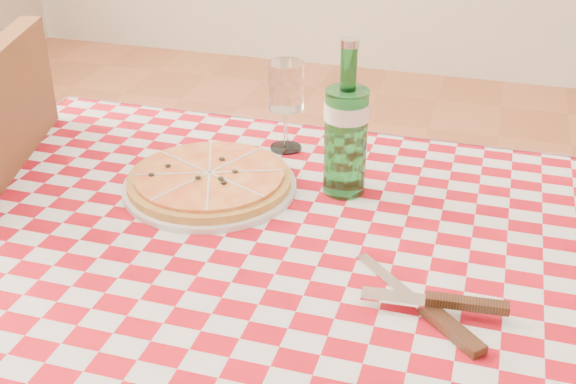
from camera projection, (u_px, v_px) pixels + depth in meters
name	position (u px, v px, depth m)	size (l,w,h in m)	color
dining_table	(289.00, 300.00, 1.13)	(1.20, 0.80, 0.75)	brown
tablecloth	(289.00, 250.00, 1.08)	(1.30, 0.90, 0.01)	#9D0916
pizza_plate	(210.00, 179.00, 1.23)	(0.30, 0.30, 0.04)	#BD7E3F
water_bottle	(346.00, 119.00, 1.17)	(0.08, 0.08, 0.27)	#1A6A28
wine_glass	(286.00, 107.00, 1.34)	(0.07, 0.07, 0.17)	white
cutlery	(425.00, 302.00, 0.94)	(0.27, 0.22, 0.03)	silver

